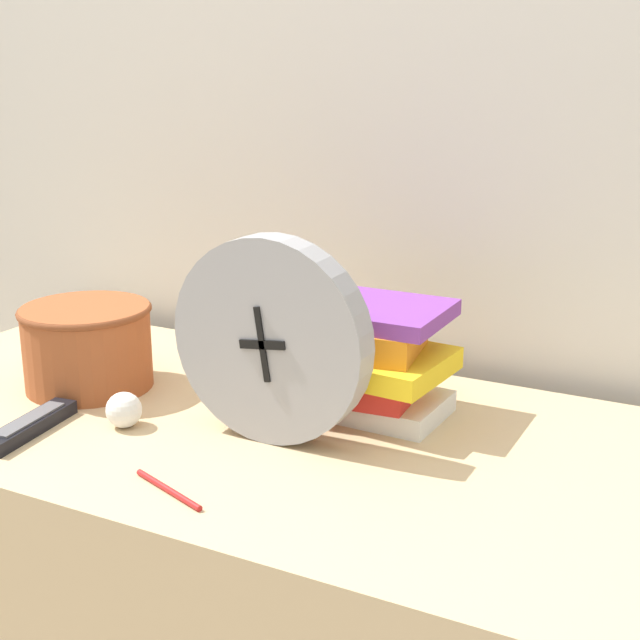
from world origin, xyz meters
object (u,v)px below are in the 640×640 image
object	(u,v)px
pen	(168,490)
crumpled_paper_ball	(124,410)
book_stack	(364,360)
basket	(87,344)
desk_clock	(270,340)
tv_remote	(30,426)

from	to	relation	value
pen	crumpled_paper_ball	bearing A→B (deg)	142.73
book_stack	basket	world-z (taller)	book_stack
book_stack	pen	world-z (taller)	book_stack
book_stack	crumpled_paper_ball	world-z (taller)	book_stack
desk_clock	tv_remote	size ratio (longest dim) A/B	1.64
desk_clock	book_stack	xyz separation A→B (m)	(0.08, 0.15, -0.06)
basket	pen	distance (m)	0.43
book_stack	basket	distance (m)	0.46
book_stack	basket	size ratio (longest dim) A/B	1.16
tv_remote	crumpled_paper_ball	distance (m)	0.14
desk_clock	book_stack	bearing A→B (deg)	62.55
book_stack	crumpled_paper_ball	bearing A→B (deg)	-144.09
crumpled_paper_ball	desk_clock	bearing A→B (deg)	16.46
crumpled_paper_ball	pen	distance (m)	0.23
book_stack	pen	size ratio (longest dim) A/B	1.91
crumpled_paper_ball	basket	bearing A→B (deg)	146.09
tv_remote	crumpled_paper_ball	bearing A→B (deg)	36.56
basket	crumpled_paper_ball	size ratio (longest dim) A/B	4.03
book_stack	pen	xyz separation A→B (m)	(-0.11, -0.35, -0.08)
basket	pen	size ratio (longest dim) A/B	1.65
basket	crumpled_paper_ball	bearing A→B (deg)	-33.91
basket	book_stack	bearing A→B (deg)	12.85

